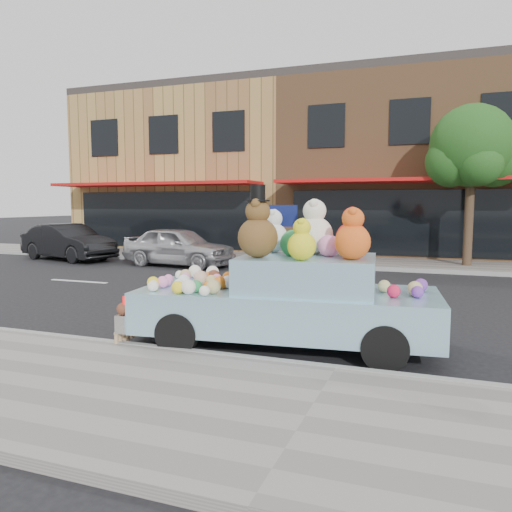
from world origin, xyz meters
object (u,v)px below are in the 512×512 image
at_px(street_tree, 473,153).
at_px(art_car, 288,292).
at_px(car_silver, 179,246).
at_px(car_dark, 68,242).

height_order(street_tree, art_car, street_tree).
xyz_separation_m(street_tree, car_silver, (-9.12, -2.65, -3.03)).
bearing_deg(car_dark, street_tree, -65.16).
bearing_deg(street_tree, car_dark, -169.87).
bearing_deg(car_dark, art_car, -111.66).
bearing_deg(art_car, car_dark, 137.40).
height_order(street_tree, car_silver, street_tree).
xyz_separation_m(street_tree, art_car, (-2.95, -10.52, -2.88)).
height_order(car_silver, car_dark, car_dark).
relative_size(car_silver, art_car, 0.84).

